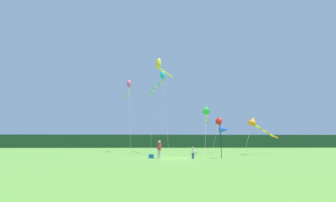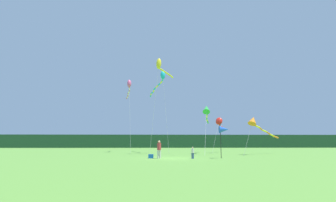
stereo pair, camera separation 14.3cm
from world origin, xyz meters
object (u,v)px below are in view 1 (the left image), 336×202
Objects in this scene: kite_yellow at (160,66)px; kite_red at (219,122)px; kite_cyan at (160,79)px; cooler_box at (151,156)px; kite_orange at (255,123)px; kite_green at (206,110)px; banner_flag_pole at (224,130)px; person_adult at (159,148)px; kite_rainbow at (129,86)px; person_child at (193,152)px.

kite_yellow is 11.79m from kite_red.
kite_red is at bearing -7.18° from kite_cyan.
kite_orange is at bearing 26.94° from cooler_box.
kite_red is at bearing 45.96° from kite_green.
banner_flag_pole is at bearing -129.98° from kite_orange.
person_adult is 17.99m from kite_rainbow.
banner_flag_pole is (6.23, 0.01, 1.77)m from person_adult.
kite_cyan reaches higher than kite_green.
kite_cyan is at bearing 88.99° from person_adult.
kite_orange is at bearing -28.70° from kite_cyan.
banner_flag_pole is at bearing -91.18° from kite_green.
kite_rainbow reaches higher than kite_green.
cooler_box is 7.44m from banner_flag_pole.
kite_yellow is at bearing 125.71° from banner_flag_pole.
kite_red reaches higher than banner_flag_pole.
person_child is at bearing -140.57° from kite_orange.
person_adult is 0.50× the size of banner_flag_pole.
kite_green is (7.20, 9.39, 5.59)m from cooler_box.
kite_yellow reaches higher than kite_green.
person_adult is 13.61m from kite_yellow.
person_adult is 15.31m from kite_red.
kite_yellow is 8.64m from kite_green.
banner_flag_pole is (7.00, -0.33, 2.50)m from cooler_box.
kite_green is (6.43, 9.73, 4.85)m from person_adult.
kite_cyan reaches higher than person_child.
kite_cyan is 5.22m from kite_rainbow.
person_child is 0.09× the size of kite_yellow.
kite_orange is 0.57× the size of kite_cyan.
kite_rainbow reaches higher than cooler_box.
kite_cyan is 1.09× the size of kite_rainbow.
cooler_box is at bearing -127.47° from kite_green.
cooler_box is (-0.77, 0.35, -0.74)m from person_adult.
person_child is 19.53m from kite_rainbow.
kite_rainbow reaches higher than person_adult.
banner_flag_pole is at bearing -2.72° from cooler_box.
banner_flag_pole is at bearing -53.53° from kite_rainbow.
kite_yellow is 1.13× the size of kite_rainbow.
person_adult is at bearing -24.15° from cooler_box.
kite_green is (-2.30, -2.38, 1.44)m from kite_red.
person_adult is at bearing -179.87° from banner_flag_pole.
cooler_box is at bearing -96.28° from kite_yellow.
kite_rainbow is at bearing 168.79° from kite_red.
kite_red reaches higher than kite_orange.
kite_cyan is at bearing 85.53° from cooler_box.
person_adult is at bearing -123.43° from kite_green.
kite_rainbow is (-16.59, 7.98, 6.17)m from kite_orange.
kite_rainbow reaches higher than kite_red.
kite_orange is (5.68, 6.77, 1.20)m from banner_flag_pole.
kite_rainbow is at bearing 155.62° from kite_green.
kite_green reaches higher than person_child.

